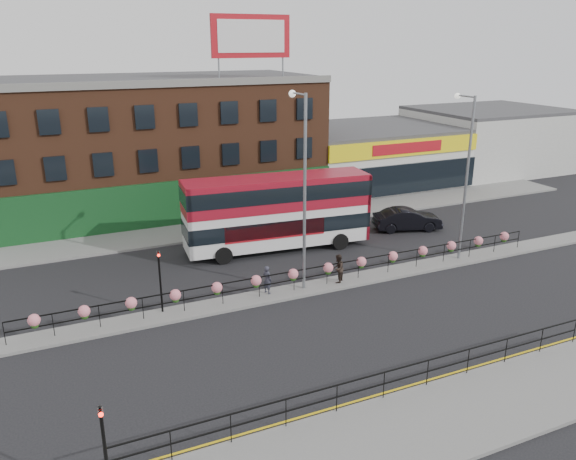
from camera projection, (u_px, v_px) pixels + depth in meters
name	position (u px, v px, depth m)	size (l,w,h in m)	color
ground	(311.00, 289.00, 30.61)	(120.00, 120.00, 0.00)	black
south_pavement	(459.00, 414.00, 20.23)	(60.00, 4.00, 0.15)	slate
north_pavement	(237.00, 226.00, 40.95)	(60.00, 4.00, 0.15)	slate
median	(311.00, 288.00, 30.59)	(60.00, 1.60, 0.15)	slate
yellow_line_inner	(420.00, 383.00, 22.24)	(60.00, 0.10, 0.01)	gold
yellow_line_outer	(423.00, 385.00, 22.08)	(60.00, 0.10, 0.01)	gold
brick_building	(155.00, 144.00, 44.65)	(25.00, 12.21, 10.30)	brown
supermarket	(368.00, 155.00, 53.20)	(15.00, 12.25, 5.30)	silver
warehouse_east	(488.00, 139.00, 58.89)	(14.50, 12.00, 6.30)	#B5B6B0
billboard	(251.00, 36.00, 40.32)	(6.00, 0.29, 4.40)	#A31019
median_railing	(311.00, 272.00, 30.28)	(30.04, 0.56, 1.23)	black
south_railing	(384.00, 379.00, 20.80)	(20.04, 0.05, 1.12)	black
double_decker_bus	(278.00, 206.00, 35.60)	(12.09, 3.85, 4.81)	silver
car	(407.00, 219.00, 40.04)	(5.07, 2.99, 1.58)	black
pedestrian_a	(267.00, 280.00, 29.57)	(0.57, 0.67, 1.54)	#2B2C38
pedestrian_b	(338.00, 268.00, 30.92)	(0.99, 0.99, 1.62)	black
lamp_column_west	(303.00, 176.00, 28.70)	(0.37, 1.82, 10.36)	gray
lamp_column_east	(465.00, 164.00, 32.99)	(0.35, 1.73, 9.84)	gray
traffic_light_south	(103.00, 433.00, 15.64)	(0.15, 0.28, 3.65)	black
traffic_light_median	(159.00, 268.00, 27.04)	(0.15, 0.28, 3.65)	black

